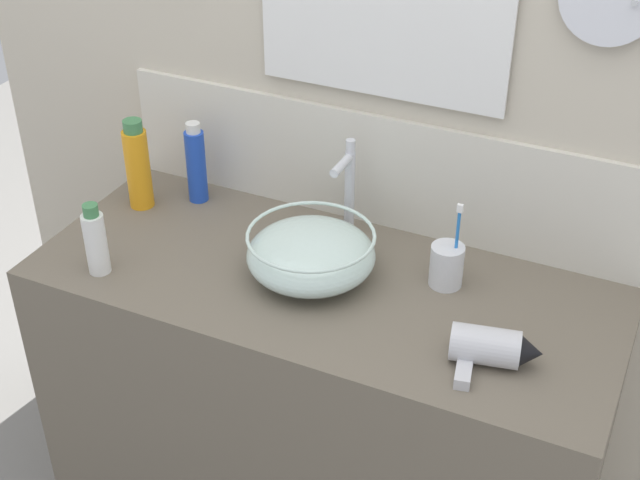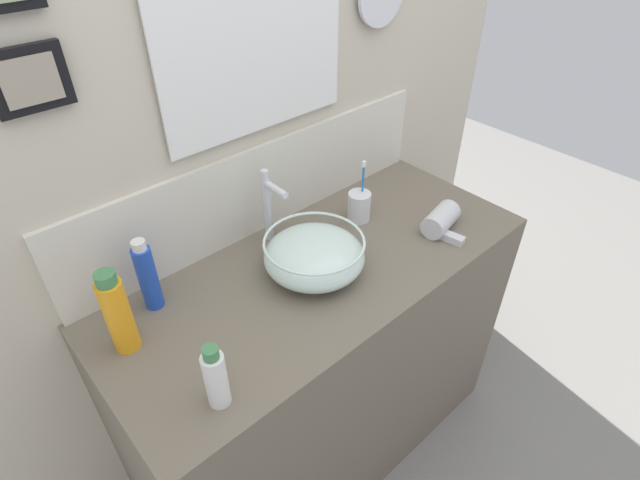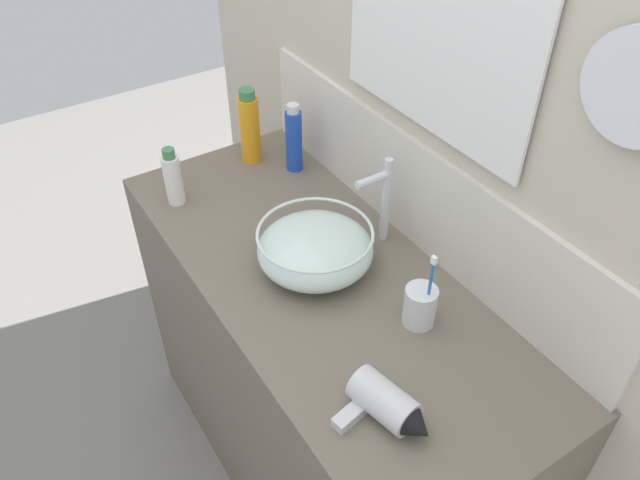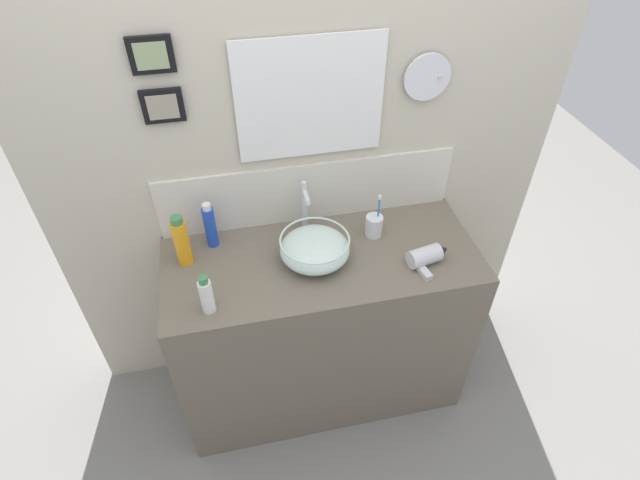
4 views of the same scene
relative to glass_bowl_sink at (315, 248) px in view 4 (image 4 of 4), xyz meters
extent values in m
plane|color=gray|center=(0.03, 0.00, -0.96)|extent=(6.00, 6.00, 0.00)
cube|color=#6B6051|center=(0.03, 0.00, -0.51)|extent=(1.29, 0.55, 0.91)
cube|color=beige|center=(0.03, 0.30, 0.29)|extent=(2.16, 0.06, 2.50)
cube|color=beige|center=(0.03, 0.26, 0.08)|extent=(1.27, 0.02, 0.28)
cube|color=white|center=(0.04, 0.27, 0.51)|extent=(0.50, 0.01, 0.41)
cube|color=white|center=(0.04, 0.26, 0.51)|extent=(0.56, 0.01, 0.47)
cylinder|color=silver|center=(0.49, 0.25, 0.55)|extent=(0.18, 0.01, 0.18)
cylinder|color=silver|center=(0.54, 0.27, 0.55)|extent=(0.01, 0.06, 0.01)
cube|color=black|center=(-0.48, 0.26, 0.72)|extent=(0.14, 0.02, 0.12)
cube|color=gray|center=(-0.48, 0.25, 0.72)|extent=(0.10, 0.01, 0.09)
cube|color=black|center=(-0.48, 0.26, 0.54)|extent=(0.14, 0.02, 0.12)
cube|color=gray|center=(-0.48, 0.25, 0.54)|extent=(0.10, 0.01, 0.09)
ellipsoid|color=silver|center=(0.00, 0.00, 0.00)|extent=(0.28, 0.28, 0.11)
torus|color=silver|center=(0.00, 0.00, 0.05)|extent=(0.28, 0.28, 0.01)
torus|color=#B2B7BC|center=(0.00, 0.00, -0.05)|extent=(0.11, 0.11, 0.01)
cylinder|color=silver|center=(0.00, 0.20, 0.05)|extent=(0.02, 0.02, 0.21)
cylinder|color=silver|center=(0.00, 0.16, 0.14)|extent=(0.02, 0.09, 0.02)
cylinder|color=silver|center=(0.00, 0.20, 0.16)|extent=(0.02, 0.02, 0.03)
cylinder|color=silver|center=(0.42, -0.12, -0.02)|extent=(0.14, 0.10, 0.08)
cone|color=black|center=(0.51, -0.10, -0.02)|extent=(0.06, 0.07, 0.06)
cube|color=silver|center=(0.40, -0.17, -0.05)|extent=(0.05, 0.09, 0.02)
cylinder|color=silver|center=(0.28, 0.09, -0.01)|extent=(0.07, 0.07, 0.10)
cylinder|color=blue|center=(0.29, 0.10, 0.04)|extent=(0.01, 0.01, 0.18)
cube|color=white|center=(0.29, 0.10, 0.13)|extent=(0.01, 0.01, 0.02)
cylinder|color=white|center=(-0.43, -0.18, 0.01)|extent=(0.05, 0.05, 0.14)
cylinder|color=#3F7F4C|center=(-0.43, -0.18, 0.10)|extent=(0.03, 0.03, 0.03)
cylinder|color=orange|center=(-0.51, 0.09, 0.04)|extent=(0.06, 0.06, 0.20)
cylinder|color=#3F7F4C|center=(-0.51, 0.09, 0.16)|extent=(0.05, 0.05, 0.03)
cylinder|color=blue|center=(-0.40, 0.18, 0.03)|extent=(0.05, 0.05, 0.19)
cylinder|color=silver|center=(-0.40, 0.18, 0.14)|extent=(0.03, 0.03, 0.02)
camera|label=1|loc=(0.69, -1.44, 1.08)|focal=50.00mm
camera|label=2|loc=(-0.70, -0.80, 0.88)|focal=28.00mm
camera|label=3|loc=(0.95, -0.60, 0.98)|focal=35.00mm
camera|label=4|loc=(-0.29, -1.43, 1.35)|focal=28.00mm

